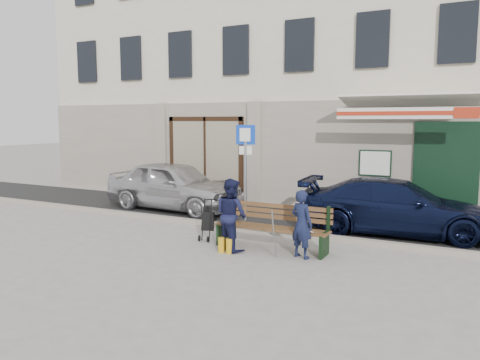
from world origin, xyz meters
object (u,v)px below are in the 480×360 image
Objects in this scene: car_silver at (174,185)px; parking_sign at (246,160)px; bench at (269,227)px; man at (302,224)px; woman at (231,215)px; car_navy at (397,207)px; stroller at (208,222)px.

parking_sign is at bearing -107.70° from car_silver.
parking_sign reaches higher than bench.
man is 0.90× the size of woman.
stroller is (-3.61, -2.50, -0.24)m from car_navy.
man reaches higher than bench.
car_navy is at bearing 16.44° from stroller.
bench is at bearing -61.52° from parking_sign.
car_silver reaches higher than bench.
parking_sign is 1.90× the size of man.
bench is (1.29, -1.48, -1.21)m from parking_sign.
car_silver is at bearing -10.48° from man.
bench is 1.82× the size of man.
man reaches higher than stroller.
bench is at bearing -122.42° from woman.
parking_sign is at bearing -46.96° from woman.
man reaches higher than car_navy.
bench is at bearing -20.01° from stroller.
car_navy is 1.74× the size of parking_sign.
woman is at bearing 25.17° from man.
parking_sign is at bearing 131.16° from bench.
car_navy is 3.32× the size of man.
man is at bearing -26.48° from stroller.
car_navy is at bearing -87.03° from car_silver.
car_navy is 1.83× the size of bench.
car_silver is 3.29m from parking_sign.
parking_sign reaches higher than man.
car_silver reaches higher than man.
woman is at bearing -47.27° from stroller.
parking_sign is at bearing -20.53° from man.
car_navy is at bearing 50.45° from bench.
woman is at bearing -126.79° from car_silver.
parking_sign is 2.21m from woman.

